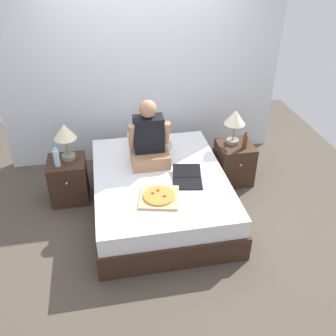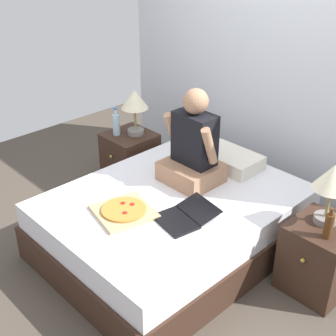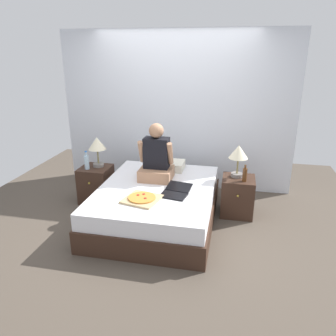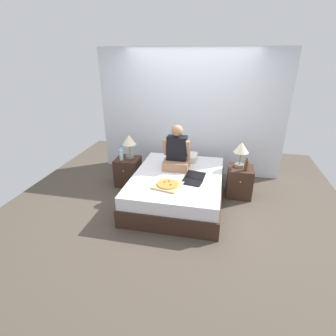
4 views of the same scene
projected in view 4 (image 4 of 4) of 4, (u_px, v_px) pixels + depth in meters
The scene contains 13 objects.
ground_plane at pixel (177, 200), 4.63m from camera, with size 5.75×5.75×0.00m, color #4C4238.
wall_back at pixel (190, 114), 5.32m from camera, with size 3.75×0.12×2.50m, color silver.
bed at pixel (177, 188), 4.53m from camera, with size 1.52×1.96×0.50m.
nightstand_left at pixel (128, 171), 5.10m from camera, with size 0.44×0.47×0.54m.
lamp_on_left_nightstand at pixel (129, 141), 4.90m from camera, with size 0.26×0.26×0.45m.
water_bottle at pixel (121, 154), 4.88m from camera, with size 0.07×0.07×0.28m.
nightstand_right at pixel (239, 182), 4.69m from camera, with size 0.44×0.47×0.54m.
lamp_on_right_nightstand at pixel (241, 149), 4.50m from camera, with size 0.26×0.26×0.45m.
beer_bottle at pixel (246, 165), 4.44m from camera, with size 0.06×0.06×0.23m.
pillow at pixel (183, 157), 5.03m from camera, with size 0.52×0.34×0.12m, color silver.
person_seated at pixel (177, 153), 4.58m from camera, with size 0.47×0.40×0.78m.
laptop at pixel (193, 180), 4.21m from camera, with size 0.38×0.46×0.07m.
pizza_box at pixel (168, 185), 4.05m from camera, with size 0.48×0.48×0.05m.
Camera 4 is at (0.69, -3.95, 2.39)m, focal length 28.00 mm.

